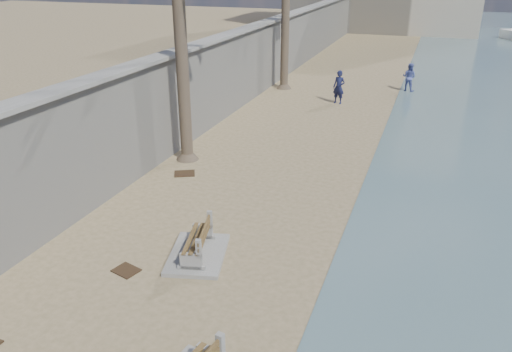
# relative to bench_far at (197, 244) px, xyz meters

# --- Properties ---
(seawall) EXTENTS (0.45, 70.00, 3.50)m
(seawall) POSITION_rel_bench_far_xyz_m (-4.09, 15.46, 1.40)
(seawall) COLOR gray
(seawall) RESTS_ON ground_plane
(wall_cap) EXTENTS (0.80, 70.00, 0.12)m
(wall_cap) POSITION_rel_bench_far_xyz_m (-4.09, 15.46, 3.20)
(wall_cap) COLOR gray
(wall_cap) RESTS_ON seawall
(bench_far) EXTENTS (1.72, 2.16, 0.79)m
(bench_far) POSITION_rel_bench_far_xyz_m (0.00, 0.00, 0.00)
(bench_far) COLOR gray
(bench_far) RESTS_ON ground_plane
(person_a) EXTENTS (0.77, 0.61, 1.88)m
(person_a) POSITION_rel_bench_far_xyz_m (0.43, 15.12, 0.59)
(person_a) COLOR #15193B
(person_a) RESTS_ON ground_plane
(person_b) EXTENTS (0.97, 0.85, 1.68)m
(person_b) POSITION_rel_bench_far_xyz_m (3.52, 19.04, 0.49)
(person_b) COLOR #4F5BA4
(person_b) RESTS_ON ground_plane
(debris_c) EXTENTS (0.85, 0.79, 0.03)m
(debris_c) POSITION_rel_bench_far_xyz_m (-2.64, 4.44, -0.33)
(debris_c) COLOR #382616
(debris_c) RESTS_ON ground_plane
(debris_d) EXTENTS (0.67, 0.59, 0.03)m
(debris_d) POSITION_rel_bench_far_xyz_m (-1.28, -1.13, -0.33)
(debris_d) COLOR #382616
(debris_d) RESTS_ON ground_plane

